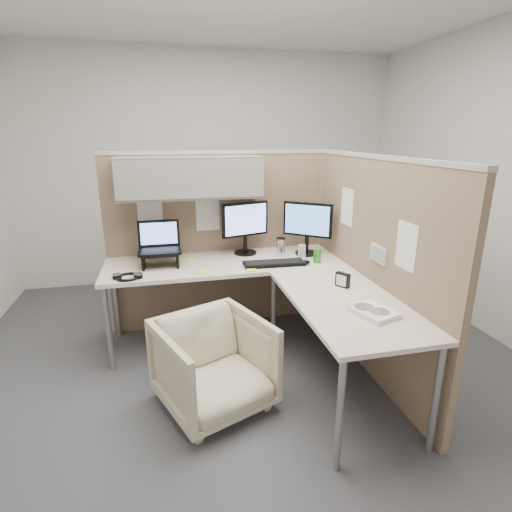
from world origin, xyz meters
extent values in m
plane|color=#3D3D43|center=(0.00, 0.00, 0.00)|extent=(4.50, 4.50, 0.00)
cube|color=#886F59|center=(-0.10, 0.90, 0.80)|extent=(2.00, 0.05, 1.60)
cube|color=#A8A399|center=(-0.10, 0.90, 1.61)|extent=(2.00, 0.06, 0.03)
cube|color=slate|center=(-0.35, 0.75, 1.42)|extent=(1.20, 0.34, 0.34)
cube|color=gray|center=(-0.35, 0.57, 1.42)|extent=(1.18, 0.01, 0.30)
plane|color=white|center=(-0.70, 0.87, 1.15)|extent=(0.26, 0.00, 0.26)
plane|color=white|center=(-0.20, 0.87, 1.08)|extent=(0.26, 0.00, 0.26)
cube|color=#886F59|center=(0.90, -0.10, 0.80)|extent=(0.05, 2.00, 1.60)
cube|color=#A8A399|center=(0.90, -0.10, 1.61)|extent=(0.06, 2.00, 0.03)
cube|color=#A8A399|center=(0.90, 0.90, 0.80)|extent=(0.06, 0.06, 1.60)
cube|color=silver|center=(0.87, -0.25, 0.96)|extent=(0.02, 0.20, 0.12)
cube|color=gray|center=(0.86, -0.25, 0.96)|extent=(0.00, 0.16, 0.09)
plane|color=white|center=(0.87, 0.30, 1.20)|extent=(0.00, 0.26, 0.26)
plane|color=white|center=(0.87, -0.55, 1.10)|extent=(0.00, 0.26, 0.26)
cube|color=beige|center=(-0.10, 0.54, 0.71)|extent=(2.00, 0.68, 0.03)
cube|color=beige|center=(0.54, -0.45, 0.71)|extent=(0.68, 1.30, 0.03)
cube|color=white|center=(-0.10, 0.20, 0.71)|extent=(2.00, 0.02, 0.03)
cylinder|color=gray|center=(-1.05, 0.25, 0.35)|extent=(0.04, 0.04, 0.70)
cylinder|color=gray|center=(-1.05, 0.83, 0.35)|extent=(0.04, 0.04, 0.70)
cylinder|color=gray|center=(0.25, -1.05, 0.35)|extent=(0.04, 0.04, 0.70)
cylinder|color=gray|center=(0.83, -1.05, 0.35)|extent=(0.04, 0.04, 0.70)
cylinder|color=gray|center=(0.25, 0.25, 0.35)|extent=(0.04, 0.04, 0.70)
imported|color=beige|center=(-0.33, -0.35, 0.34)|extent=(0.84, 0.82, 0.68)
cylinder|color=black|center=(0.11, 0.73, 0.74)|extent=(0.20, 0.20, 0.02)
cylinder|color=black|center=(0.11, 0.73, 0.82)|extent=(0.04, 0.04, 0.15)
cube|color=black|center=(0.11, 0.73, 1.05)|extent=(0.43, 0.16, 0.30)
cube|color=#889BEB|center=(0.12, 0.71, 1.05)|extent=(0.39, 0.11, 0.26)
cylinder|color=black|center=(0.65, 0.59, 0.74)|extent=(0.20, 0.20, 0.02)
cylinder|color=black|center=(0.65, 0.59, 0.82)|extent=(0.04, 0.04, 0.15)
cube|color=black|center=(0.65, 0.59, 1.05)|extent=(0.37, 0.30, 0.30)
cube|color=#5590E9|center=(0.63, 0.57, 1.05)|extent=(0.32, 0.25, 0.26)
cube|color=black|center=(-0.64, 0.54, 0.84)|extent=(0.30, 0.24, 0.01)
cube|color=black|center=(-0.77, 0.54, 0.79)|extent=(0.02, 0.22, 0.12)
cube|color=black|center=(-0.50, 0.54, 0.79)|extent=(0.02, 0.22, 0.12)
cube|color=black|center=(-0.64, 0.54, 0.86)|extent=(0.34, 0.24, 0.02)
cube|color=black|center=(-0.64, 0.68, 0.97)|extent=(0.34, 0.06, 0.22)
cube|color=#598CF2|center=(-0.64, 0.67, 0.97)|extent=(0.30, 0.04, 0.18)
cube|color=black|center=(0.28, 0.36, 0.74)|extent=(0.51, 0.19, 0.02)
ellipsoid|color=black|center=(0.52, 0.31, 0.75)|extent=(0.11, 0.08, 0.04)
cylinder|color=silver|center=(0.40, 0.59, 0.81)|extent=(0.07, 0.07, 0.16)
cylinder|color=black|center=(0.40, 0.59, 0.89)|extent=(0.08, 0.08, 0.01)
cylinder|color=#268C1E|center=(0.65, 0.34, 0.79)|extent=(0.07, 0.07, 0.12)
cylinder|color=silver|center=(0.56, 0.47, 0.79)|extent=(0.07, 0.07, 0.12)
cube|color=yellow|center=(0.06, 0.26, 0.73)|extent=(0.08, 0.08, 0.01)
cube|color=yellow|center=(-0.39, 0.62, 0.73)|extent=(0.10, 0.10, 0.01)
cube|color=yellow|center=(-0.32, 0.29, 0.73)|extent=(0.09, 0.09, 0.01)
torus|color=black|center=(-0.88, 0.29, 0.74)|extent=(0.20, 0.20, 0.02)
cylinder|color=black|center=(-0.96, 0.30, 0.75)|extent=(0.07, 0.07, 0.03)
cylinder|color=black|center=(-0.80, 0.28, 0.75)|extent=(0.07, 0.07, 0.03)
cube|color=white|center=(0.60, -0.70, 0.74)|extent=(0.27, 0.30, 0.03)
cylinder|color=silver|center=(0.62, -0.73, 0.76)|extent=(0.12, 0.12, 0.00)
cylinder|color=silver|center=(0.56, -0.65, 0.76)|extent=(0.12, 0.12, 0.00)
cube|color=black|center=(0.62, -0.23, 0.78)|extent=(0.09, 0.11, 0.10)
cube|color=white|center=(0.60, -0.24, 0.78)|extent=(0.05, 0.07, 0.08)
camera|label=1|loc=(-0.58, -2.66, 1.77)|focal=28.00mm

